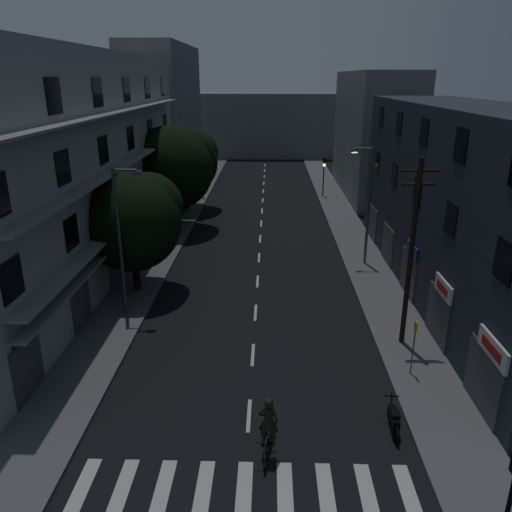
{
  "coord_description": "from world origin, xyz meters",
  "views": [
    {
      "loc": [
        0.72,
        -14.13,
        12.39
      ],
      "look_at": [
        0.0,
        12.0,
        3.0
      ],
      "focal_mm": 35.0,
      "sensor_mm": 36.0,
      "label": 1
    }
  ],
  "objects_px": {
    "bus_stop_sign": "(414,338)",
    "motorcycle": "(394,420)",
    "cyclist": "(268,437)",
    "utility_pole": "(411,251)"
  },
  "relations": [
    {
      "from": "utility_pole",
      "to": "cyclist",
      "type": "distance_m",
      "value": 11.02
    },
    {
      "from": "bus_stop_sign",
      "to": "motorcycle",
      "type": "xyz_separation_m",
      "value": [
        -1.61,
        -3.67,
        -1.4
      ]
    },
    {
      "from": "bus_stop_sign",
      "to": "motorcycle",
      "type": "distance_m",
      "value": 4.24
    },
    {
      "from": "motorcycle",
      "to": "cyclist",
      "type": "height_order",
      "value": "cyclist"
    },
    {
      "from": "utility_pole",
      "to": "motorcycle",
      "type": "relative_size",
      "value": 4.67
    },
    {
      "from": "bus_stop_sign",
      "to": "motorcycle",
      "type": "relative_size",
      "value": 1.31
    },
    {
      "from": "utility_pole",
      "to": "motorcycle",
      "type": "height_order",
      "value": "utility_pole"
    },
    {
      "from": "utility_pole",
      "to": "bus_stop_sign",
      "type": "height_order",
      "value": "utility_pole"
    },
    {
      "from": "motorcycle",
      "to": "utility_pole",
      "type": "bearing_deg",
      "value": 76.02
    },
    {
      "from": "motorcycle",
      "to": "cyclist",
      "type": "xyz_separation_m",
      "value": [
        -4.63,
        -1.45,
        0.32
      ]
    }
  ]
}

